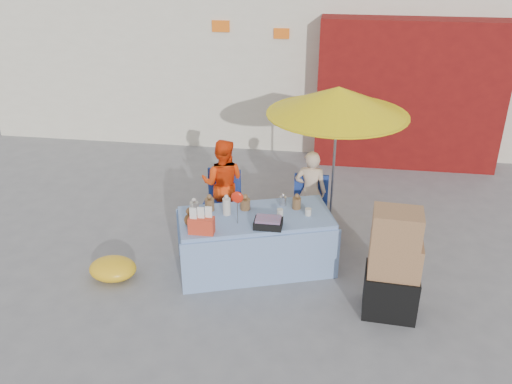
% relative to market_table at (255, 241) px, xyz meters
% --- Properties ---
extents(ground, '(80.00, 80.00, 0.00)m').
position_rel_market_table_xyz_m(ground, '(-0.03, -0.45, -0.38)').
color(ground, slate).
rests_on(ground, ground).
extents(market_table, '(2.12, 1.47, 1.17)m').
position_rel_market_table_xyz_m(market_table, '(0.00, 0.00, 0.00)').
color(market_table, '#7DA0C9').
rests_on(market_table, ground).
extents(chair_left, '(0.49, 0.48, 0.85)m').
position_rel_market_table_xyz_m(chair_left, '(-0.62, 0.91, -0.13)').
color(chair_left, navy).
rests_on(chair_left, ground).
extents(chair_right, '(0.49, 0.48, 0.85)m').
position_rel_market_table_xyz_m(chair_right, '(0.63, 0.91, -0.13)').
color(chair_right, navy).
rests_on(chair_right, ground).
extents(vendor_orange, '(0.66, 0.52, 1.32)m').
position_rel_market_table_xyz_m(vendor_orange, '(-0.62, 1.05, 0.28)').
color(vendor_orange, '#FF410D').
rests_on(vendor_orange, ground).
extents(vendor_beige, '(0.46, 0.31, 1.23)m').
position_rel_market_table_xyz_m(vendor_beige, '(0.63, 1.05, 0.23)').
color(vendor_beige, beige).
rests_on(vendor_beige, ground).
extents(umbrella, '(1.90, 1.90, 2.09)m').
position_rel_market_table_xyz_m(umbrella, '(0.93, 1.20, 1.51)').
color(umbrella, gray).
rests_on(umbrella, ground).
extents(box_stack, '(0.62, 0.52, 1.30)m').
position_rel_market_table_xyz_m(box_stack, '(1.64, -0.69, 0.22)').
color(box_stack, black).
rests_on(box_stack, ground).
extents(tarp_bundle, '(0.71, 0.64, 0.27)m').
position_rel_market_table_xyz_m(tarp_bundle, '(-1.72, -0.52, -0.25)').
color(tarp_bundle, yellow).
rests_on(tarp_bundle, ground).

